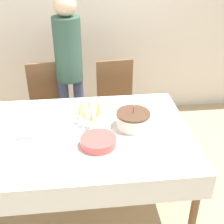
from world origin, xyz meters
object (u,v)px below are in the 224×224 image
object	(u,v)px
birthday_cake	(133,119)
plate_stack_main	(98,141)
dining_chair_far_left	(48,105)
dining_chair_far_right	(116,101)
champagne_tray	(91,113)
plate_stack_dessert	(98,125)
person_standing	(69,61)

from	to	relation	value
birthday_cake	plate_stack_main	distance (m)	0.38
dining_chair_far_left	plate_stack_main	distance (m)	1.23
dining_chair_far_right	plate_stack_main	world-z (taller)	dining_chair_far_right
champagne_tray	dining_chair_far_right	bearing A→B (deg)	68.29
dining_chair_far_right	champagne_tray	world-z (taller)	dining_chair_far_right
birthday_cake	plate_stack_dessert	world-z (taller)	birthday_cake
dining_chair_far_left	plate_stack_main	size ratio (longest dim) A/B	3.61
champagne_tray	person_standing	xyz separation A→B (m)	(-0.18, 0.83, 0.15)
birthday_cake	person_standing	distance (m)	1.07
person_standing	champagne_tray	bearing A→B (deg)	-78.01
dining_chair_far_left	champagne_tray	xyz separation A→B (m)	(0.43, -0.79, 0.32)
dining_chair_far_right	plate_stack_main	distance (m)	1.17
dining_chair_far_left	person_standing	size ratio (longest dim) A/B	0.58
dining_chair_far_right	plate_stack_dessert	distance (m)	0.93
dining_chair_far_right	plate_stack_dessert	world-z (taller)	dining_chair_far_right
birthday_cake	person_standing	world-z (taller)	person_standing
dining_chair_far_left	person_standing	world-z (taller)	person_standing
birthday_cake	plate_stack_main	xyz separation A→B (m)	(-0.30, -0.23, -0.03)
dining_chair_far_right	birthday_cake	distance (m)	0.92
dining_chair_far_left	plate_stack_dessert	distance (m)	1.02
plate_stack_main	person_standing	size ratio (longest dim) A/B	0.16
champagne_tray	plate_stack_main	distance (m)	0.33
birthday_cake	plate_stack_dessert	distance (m)	0.29
dining_chair_far_left	plate_stack_dessert	bearing A→B (deg)	-60.43
birthday_cake	plate_stack_dessert	xyz separation A→B (m)	(-0.29, 0.02, -0.05)
birthday_cake	plate_stack_main	size ratio (longest dim) A/B	1.02
birthday_cake	person_standing	bearing A→B (deg)	119.46
dining_chair_far_right	person_standing	distance (m)	0.69
person_standing	dining_chair_far_left	bearing A→B (deg)	-170.12
plate_stack_main	champagne_tray	bearing A→B (deg)	97.13
birthday_cake	person_standing	size ratio (longest dim) A/B	0.16
person_standing	dining_chair_far_right	bearing A→B (deg)	-5.14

